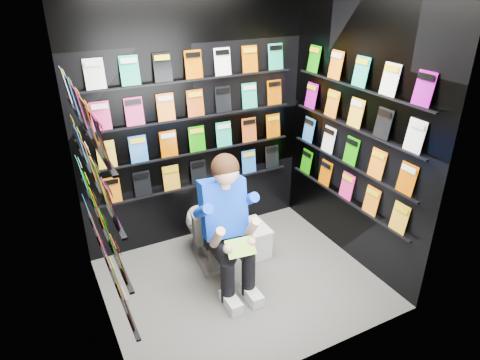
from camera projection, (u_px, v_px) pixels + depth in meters
floor at (241, 283)px, 4.03m from camera, size 2.40×2.40×0.00m
wall_back at (195, 121)px, 4.26m from camera, size 2.40×0.04×2.60m
wall_front at (316, 210)px, 2.66m from camera, size 2.40×0.04×2.60m
wall_left at (88, 186)px, 2.96m from camera, size 0.04×2.00×2.60m
wall_right at (356, 132)px, 3.96m from camera, size 0.04×2.00×2.60m
comics_back at (196, 121)px, 4.23m from camera, size 2.10×0.06×1.37m
comics_left at (93, 184)px, 2.97m from camera, size 0.06×1.70×1.37m
comics_right at (354, 132)px, 3.94m from camera, size 0.06×1.70×1.37m
toilet at (206, 227)px, 4.22m from camera, size 0.51×0.80×0.73m
longbox at (255, 239)px, 4.44m from camera, size 0.21×0.38×0.28m
longbox_lid at (255, 227)px, 4.37m from camera, size 0.23×0.40×0.03m
reader at (222, 208)px, 3.74m from camera, size 0.62×0.83×1.43m
held_comic at (241, 247)px, 3.55m from camera, size 0.26×0.17×0.10m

